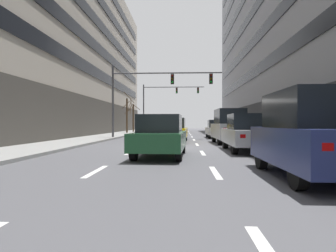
{
  "coord_description": "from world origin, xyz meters",
  "views": [
    {
      "loc": [
        0.75,
        -15.65,
        1.3
      ],
      "look_at": [
        -0.82,
        14.26,
        1.02
      ],
      "focal_mm": 30.84,
      "sensor_mm": 36.0,
      "label": 1
    }
  ],
  "objects_px": {
    "car_parked_0": "(310,135)",
    "car_parked_3": "(217,129)",
    "taxi_driving_3": "(177,125)",
    "street_tree_0": "(127,114)",
    "traffic_signal_1": "(164,97)",
    "car_driving_0": "(161,136)",
    "taxi_driving_1": "(173,130)",
    "street_tree_1": "(133,116)",
    "traffic_signal_0": "(152,87)",
    "car_parked_2": "(229,126)",
    "car_driving_2": "(176,129)",
    "car_parked_1": "(248,133)"
  },
  "relations": [
    {
      "from": "taxi_driving_1",
      "to": "taxi_driving_3",
      "type": "distance_m",
      "value": 20.39
    },
    {
      "from": "car_driving_0",
      "to": "traffic_signal_1",
      "type": "distance_m",
      "value": 32.39
    },
    {
      "from": "taxi_driving_3",
      "to": "street_tree_0",
      "type": "xyz_separation_m",
      "value": [
        -6.03,
        -4.97,
        1.44
      ]
    },
    {
      "from": "car_parked_0",
      "to": "car_parked_3",
      "type": "relative_size",
      "value": 1.0
    },
    {
      "from": "taxi_driving_3",
      "to": "street_tree_0",
      "type": "relative_size",
      "value": 0.85
    },
    {
      "from": "car_driving_2",
      "to": "traffic_signal_1",
      "type": "relative_size",
      "value": 0.48
    },
    {
      "from": "street_tree_1",
      "to": "taxi_driving_1",
      "type": "bearing_deg",
      "value": -72.46
    },
    {
      "from": "car_driving_2",
      "to": "street_tree_1",
      "type": "xyz_separation_m",
      "value": [
        -6.3,
        12.64,
        1.51
      ]
    },
    {
      "from": "traffic_signal_1",
      "to": "street_tree_1",
      "type": "distance_m",
      "value": 6.12
    },
    {
      "from": "car_driving_2",
      "to": "car_parked_3",
      "type": "distance_m",
      "value": 3.94
    },
    {
      "from": "car_parked_2",
      "to": "car_parked_3",
      "type": "bearing_deg",
      "value": 90.0
    },
    {
      "from": "car_driving_0",
      "to": "car_parked_1",
      "type": "bearing_deg",
      "value": 30.83
    },
    {
      "from": "car_driving_2",
      "to": "taxi_driving_3",
      "type": "xyz_separation_m",
      "value": [
        -0.17,
        13.07,
        0.2
      ]
    },
    {
      "from": "car_driving_2",
      "to": "traffic_signal_0",
      "type": "distance_m",
      "value": 5.0
    },
    {
      "from": "car_parked_0",
      "to": "traffic_signal_1",
      "type": "height_order",
      "value": "traffic_signal_1"
    },
    {
      "from": "car_driving_0",
      "to": "taxi_driving_3",
      "type": "distance_m",
      "value": 28.94
    },
    {
      "from": "taxi_driving_1",
      "to": "traffic_signal_1",
      "type": "distance_m",
      "value": 23.98
    },
    {
      "from": "car_parked_0",
      "to": "car_parked_2",
      "type": "distance_m",
      "value": 11.85
    },
    {
      "from": "car_driving_2",
      "to": "taxi_driving_3",
      "type": "relative_size",
      "value": 1.06
    },
    {
      "from": "car_parked_0",
      "to": "street_tree_1",
      "type": "distance_m",
      "value": 34.22
    },
    {
      "from": "car_driving_2",
      "to": "car_parked_1",
      "type": "xyz_separation_m",
      "value": [
        3.7,
        -13.56,
        0.05
      ]
    },
    {
      "from": "taxi_driving_1",
      "to": "car_parked_2",
      "type": "height_order",
      "value": "car_parked_2"
    },
    {
      "from": "taxi_driving_1",
      "to": "car_driving_2",
      "type": "xyz_separation_m",
      "value": [
        -0.01,
        7.32,
        -0.02
      ]
    },
    {
      "from": "taxi_driving_3",
      "to": "car_parked_0",
      "type": "height_order",
      "value": "taxi_driving_3"
    },
    {
      "from": "car_parked_2",
      "to": "street_tree_0",
      "type": "xyz_separation_m",
      "value": [
        -9.89,
        16.31,
        1.34
      ]
    },
    {
      "from": "car_parked_3",
      "to": "traffic_signal_1",
      "type": "height_order",
      "value": "traffic_signal_1"
    },
    {
      "from": "taxi_driving_1",
      "to": "street_tree_1",
      "type": "relative_size",
      "value": 1.04
    },
    {
      "from": "traffic_signal_1",
      "to": "street_tree_1",
      "type": "relative_size",
      "value": 2.1
    },
    {
      "from": "car_driving_2",
      "to": "car_parked_0",
      "type": "distance_m",
      "value": 20.4
    },
    {
      "from": "car_driving_2",
      "to": "car_parked_0",
      "type": "bearing_deg",
      "value": -79.55
    },
    {
      "from": "car_parked_1",
      "to": "car_parked_3",
      "type": "distance_m",
      "value": 12.2
    },
    {
      "from": "car_parked_0",
      "to": "street_tree_1",
      "type": "xyz_separation_m",
      "value": [
        -10.0,
        32.7,
        1.29
      ]
    },
    {
      "from": "car_parked_3",
      "to": "street_tree_0",
      "type": "distance_m",
      "value": 13.79
    },
    {
      "from": "traffic_signal_1",
      "to": "street_tree_0",
      "type": "distance_m",
      "value": 9.4
    },
    {
      "from": "car_parked_3",
      "to": "car_parked_1",
      "type": "bearing_deg",
      "value": -90.0
    },
    {
      "from": "car_parked_0",
      "to": "car_parked_3",
      "type": "xyz_separation_m",
      "value": [
        -0.0,
        18.7,
        -0.24
      ]
    },
    {
      "from": "car_driving_2",
      "to": "traffic_signal_1",
      "type": "bearing_deg",
      "value": 97.74
    },
    {
      "from": "taxi_driving_1",
      "to": "car_parked_3",
      "type": "relative_size",
      "value": 1.06
    },
    {
      "from": "car_driving_0",
      "to": "street_tree_1",
      "type": "height_order",
      "value": "street_tree_1"
    },
    {
      "from": "car_driving_0",
      "to": "car_parked_3",
      "type": "bearing_deg",
      "value": 75.05
    },
    {
      "from": "taxi_driving_1",
      "to": "traffic_signal_0",
      "type": "relative_size",
      "value": 0.49
    },
    {
      "from": "car_driving_2",
      "to": "traffic_signal_1",
      "type": "xyz_separation_m",
      "value": [
        -2.2,
        16.15,
        4.38
      ]
    },
    {
      "from": "taxi_driving_1",
      "to": "car_parked_0",
      "type": "bearing_deg",
      "value": -73.84
    },
    {
      "from": "traffic_signal_0",
      "to": "street_tree_0",
      "type": "bearing_deg",
      "value": 111.07
    },
    {
      "from": "taxi_driving_3",
      "to": "car_parked_2",
      "type": "height_order",
      "value": "car_parked_2"
    },
    {
      "from": "car_parked_1",
      "to": "traffic_signal_0",
      "type": "xyz_separation_m",
      "value": [
        -5.66,
        10.67,
        3.54
      ]
    },
    {
      "from": "car_parked_2",
      "to": "taxi_driving_1",
      "type": "bearing_deg",
      "value": 166.53
    },
    {
      "from": "car_parked_1",
      "to": "car_parked_3",
      "type": "xyz_separation_m",
      "value": [
        0.0,
        12.2,
        -0.07
      ]
    },
    {
      "from": "taxi_driving_1",
      "to": "car_parked_0",
      "type": "height_order",
      "value": "car_parked_0"
    },
    {
      "from": "car_driving_0",
      "to": "car_parked_1",
      "type": "distance_m",
      "value": 4.51
    }
  ]
}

